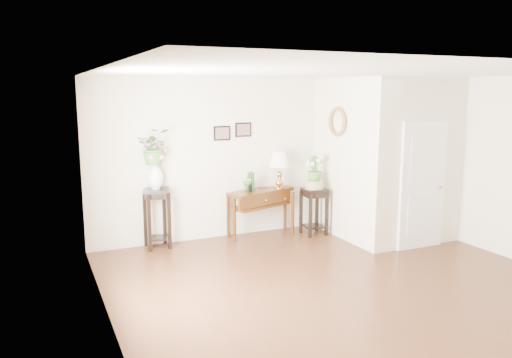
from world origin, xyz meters
TOP-DOWN VIEW (x-y plane):
  - floor at (0.00, 0.00)m, footprint 6.00×5.50m
  - ceiling at (0.00, 0.00)m, footprint 6.00×5.50m
  - wall_back at (0.00, 2.75)m, footprint 6.00×0.02m
  - wall_left at (-3.00, 0.00)m, footprint 0.02×5.50m
  - wall_right at (3.00, 0.00)m, footprint 0.02×5.50m
  - partition at (2.10, 1.77)m, footprint 1.80×1.95m
  - door at (2.10, 0.78)m, footprint 0.90×0.05m
  - art_print_left at (-0.65, 2.73)m, footprint 0.30×0.02m
  - art_print_right at (-0.25, 2.73)m, footprint 0.30×0.02m
  - wall_ornament at (1.16, 1.90)m, footprint 0.07×0.51m
  - console_table at (-0.01, 2.50)m, footprint 1.33×0.77m
  - table_lamp at (0.35, 2.50)m, footprint 0.51×0.51m
  - green_vase at (-0.17, 2.50)m, footprint 0.08×0.08m
  - potted_plant at (-0.25, 2.50)m, footprint 0.23×0.21m
  - plant_stand_a at (-1.87, 2.57)m, footprint 0.50×0.50m
  - porcelain_vase at (-1.87, 2.57)m, footprint 0.30×0.30m
  - lily_arrangement at (-1.87, 2.57)m, footprint 0.60×0.54m
  - plant_stand_b at (0.90, 2.18)m, footprint 0.45×0.45m
  - ceramic_bowl at (0.90, 2.18)m, footprint 0.43×0.43m
  - narcissus at (0.90, 2.18)m, footprint 0.31×0.31m

SIDE VIEW (x-z plane):
  - floor at x=0.00m, z-range -0.01..0.01m
  - console_table at x=-0.01m, z-range 0.00..0.84m
  - plant_stand_b at x=0.90m, z-range 0.00..0.85m
  - plant_stand_a at x=-1.87m, z-range 0.00..1.00m
  - ceramic_bowl at x=0.90m, z-range 0.85..1.00m
  - green_vase at x=-0.17m, z-range 0.85..1.17m
  - potted_plant at x=-0.25m, z-range 0.84..1.18m
  - door at x=2.10m, z-range 0.00..2.10m
  - table_lamp at x=0.35m, z-range 0.85..1.53m
  - narcissus at x=0.90m, z-range 0.97..1.44m
  - porcelain_vase at x=-1.87m, z-range 1.00..1.45m
  - wall_back at x=0.00m, z-range 0.00..2.80m
  - wall_left at x=-3.00m, z-range 0.00..2.80m
  - wall_right at x=3.00m, z-range 0.00..2.80m
  - partition at x=2.10m, z-range 0.00..2.80m
  - lily_arrangement at x=-1.87m, z-range 1.40..1.99m
  - art_print_left at x=-0.65m, z-range 1.73..1.98m
  - art_print_right at x=-0.25m, z-range 1.77..2.02m
  - wall_ornament at x=1.16m, z-range 1.79..2.30m
  - ceiling at x=0.00m, z-range 2.79..2.81m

